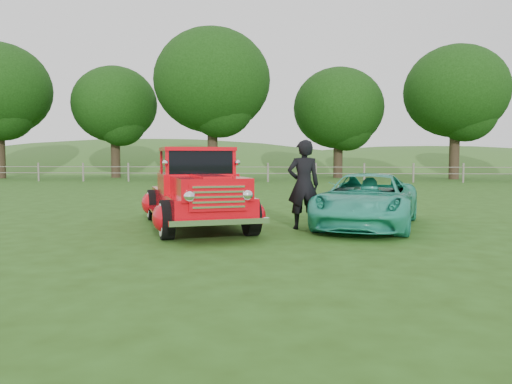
# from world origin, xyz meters

# --- Properties ---
(ground) EXTENTS (140.00, 140.00, 0.00)m
(ground) POSITION_xyz_m (0.00, 0.00, 0.00)
(ground) COLOR #284813
(ground) RESTS_ON ground
(distant_hills) EXTENTS (116.00, 60.00, 18.00)m
(distant_hills) POSITION_xyz_m (-4.08, 59.46, -4.55)
(distant_hills) COLOR #366525
(distant_hills) RESTS_ON ground
(fence_line) EXTENTS (48.00, 0.12, 1.20)m
(fence_line) POSITION_xyz_m (0.00, 22.00, 0.60)
(fence_line) COLOR slate
(fence_line) RESTS_ON ground
(tree_mid_west) EXTENTS (6.40, 6.40, 8.46)m
(tree_mid_west) POSITION_xyz_m (-12.00, 28.00, 5.55)
(tree_mid_west) COLOR #2F2317
(tree_mid_west) RESTS_ON ground
(tree_near_west) EXTENTS (8.00, 8.00, 10.42)m
(tree_near_west) POSITION_xyz_m (-4.00, 25.00, 6.80)
(tree_near_west) COLOR #2F2317
(tree_near_west) RESTS_ON ground
(tree_near_east) EXTENTS (6.80, 6.80, 8.33)m
(tree_near_east) POSITION_xyz_m (5.00, 29.00, 5.25)
(tree_near_east) COLOR #2F2317
(tree_near_east) RESTS_ON ground
(tree_mid_east) EXTENTS (7.20, 7.20, 9.44)m
(tree_mid_east) POSITION_xyz_m (13.00, 27.00, 6.17)
(tree_mid_east) COLOR #2F2317
(tree_mid_east) RESTS_ON ground
(red_pickup) EXTENTS (3.45, 5.28, 1.78)m
(red_pickup) POSITION_xyz_m (-0.58, 1.53, 0.80)
(red_pickup) COLOR black
(red_pickup) RESTS_ON ground
(teal_sedan) EXTENTS (3.09, 4.69, 1.20)m
(teal_sedan) POSITION_xyz_m (3.23, 1.87, 0.60)
(teal_sedan) COLOR teal
(teal_sedan) RESTS_ON ground
(man) EXTENTS (0.78, 0.59, 1.94)m
(man) POSITION_xyz_m (1.79, 1.44, 0.97)
(man) COLOR black
(man) RESTS_ON ground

